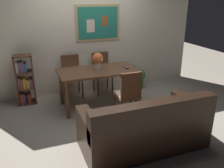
# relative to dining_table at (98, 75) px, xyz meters

# --- Properties ---
(ground_plane) EXTENTS (12.00, 12.00, 0.00)m
(ground_plane) POSITION_rel_dining_table_xyz_m (0.08, -0.43, -0.65)
(ground_plane) COLOR gray
(wall_back_with_painting) EXTENTS (5.20, 0.14, 2.60)m
(wall_back_with_painting) POSITION_rel_dining_table_xyz_m (0.08, 0.98, 0.65)
(wall_back_with_painting) COLOR beige
(wall_back_with_painting) RESTS_ON ground_plane
(dining_table) EXTENTS (1.52, 0.81, 0.75)m
(dining_table) POSITION_rel_dining_table_xyz_m (0.00, 0.00, 0.00)
(dining_table) COLOR brown
(dining_table) RESTS_ON ground_plane
(dining_chair_near_right) EXTENTS (0.40, 0.41, 0.91)m
(dining_chair_near_right) POSITION_rel_dining_table_xyz_m (0.32, -0.74, -0.11)
(dining_chair_near_right) COLOR brown
(dining_chair_near_right) RESTS_ON ground_plane
(dining_chair_far_right) EXTENTS (0.40, 0.41, 0.91)m
(dining_chair_far_right) POSITION_rel_dining_table_xyz_m (0.31, 0.69, -0.11)
(dining_chair_far_right) COLOR brown
(dining_chair_far_right) RESTS_ON ground_plane
(dining_chair_far_left) EXTENTS (0.40, 0.41, 0.91)m
(dining_chair_far_left) POSITION_rel_dining_table_xyz_m (-0.38, 0.70, -0.11)
(dining_chair_far_left) COLOR brown
(dining_chair_far_left) RESTS_ON ground_plane
(leather_couch) EXTENTS (1.80, 0.84, 0.84)m
(leather_couch) POSITION_rel_dining_table_xyz_m (0.19, -1.60, -0.34)
(leather_couch) COLOR black
(leather_couch) RESTS_ON ground_plane
(bookshelf) EXTENTS (0.36, 0.28, 1.02)m
(bookshelf) POSITION_rel_dining_table_xyz_m (-1.36, 0.64, -0.17)
(bookshelf) COLOR brown
(bookshelf) RESTS_ON ground_plane
(potted_ivy) EXTENTS (0.31, 0.31, 0.53)m
(potted_ivy) POSITION_rel_dining_table_xyz_m (1.23, 0.64, -0.39)
(potted_ivy) COLOR brown
(potted_ivy) RESTS_ON ground_plane
(flower_vase) EXTENTS (0.22, 0.22, 0.32)m
(flower_vase) POSITION_rel_dining_table_xyz_m (0.02, 0.07, 0.29)
(flower_vase) COLOR beige
(flower_vase) RESTS_ON dining_table
(tv_remote) EXTENTS (0.05, 0.16, 0.02)m
(tv_remote) POSITION_rel_dining_table_xyz_m (0.56, -0.08, 0.11)
(tv_remote) COLOR black
(tv_remote) RESTS_ON dining_table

